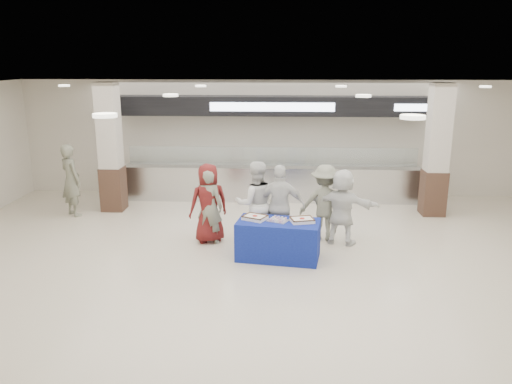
# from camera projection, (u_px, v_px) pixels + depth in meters

# --- Properties ---
(ground) EXTENTS (14.00, 14.00, 0.00)m
(ground) POSITION_uv_depth(u_px,v_px,m) (265.00, 283.00, 8.55)
(ground) COLOR beige
(ground) RESTS_ON ground
(serving_line) EXTENTS (8.70, 0.85, 2.80)m
(serving_line) POSITION_uv_depth(u_px,v_px,m) (272.00, 158.00, 13.47)
(serving_line) COLOR silver
(serving_line) RESTS_ON ground
(column_left) EXTENTS (0.55, 0.55, 3.20)m
(column_left) POSITION_uv_depth(u_px,v_px,m) (111.00, 151.00, 12.41)
(column_left) COLOR #3A241A
(column_left) RESTS_ON ground
(column_right) EXTENTS (0.55, 0.55, 3.20)m
(column_right) POSITION_uv_depth(u_px,v_px,m) (437.00, 153.00, 12.02)
(column_right) COLOR #3A241A
(column_right) RESTS_ON ground
(display_table) EXTENTS (1.65, 1.01, 0.75)m
(display_table) POSITION_uv_depth(u_px,v_px,m) (278.00, 240.00, 9.54)
(display_table) COLOR navy
(display_table) RESTS_ON ground
(sheet_cake_left) EXTENTS (0.52, 0.48, 0.09)m
(sheet_cake_left) POSITION_uv_depth(u_px,v_px,m) (255.00, 217.00, 9.54)
(sheet_cake_left) COLOR white
(sheet_cake_left) RESTS_ON display_table
(sheet_cake_right) EXTENTS (0.49, 0.42, 0.09)m
(sheet_cake_right) POSITION_uv_depth(u_px,v_px,m) (302.00, 220.00, 9.39)
(sheet_cake_right) COLOR white
(sheet_cake_right) RESTS_ON display_table
(cupcake_tray) EXTENTS (0.45, 0.41, 0.06)m
(cupcake_tray) POSITION_uv_depth(u_px,v_px,m) (278.00, 219.00, 9.45)
(cupcake_tray) COLOR silver
(cupcake_tray) RESTS_ON display_table
(civilian_maroon) EXTENTS (0.96, 0.82, 1.67)m
(civilian_maroon) POSITION_uv_depth(u_px,v_px,m) (209.00, 203.00, 10.34)
(civilian_maroon) COLOR maroon
(civilian_maroon) RESTS_ON ground
(soldier_a) EXTENTS (0.66, 0.52, 1.57)m
(soldier_a) POSITION_uv_depth(u_px,v_px,m) (209.00, 206.00, 10.29)
(soldier_a) COLOR slate
(soldier_a) RESTS_ON ground
(chef_tall) EXTENTS (0.97, 0.83, 1.75)m
(chef_tall) POSITION_uv_depth(u_px,v_px,m) (256.00, 203.00, 10.17)
(chef_tall) COLOR white
(chef_tall) RESTS_ON ground
(chef_short) EXTENTS (1.00, 0.42, 1.71)m
(chef_short) POSITION_uv_depth(u_px,v_px,m) (280.00, 206.00, 10.04)
(chef_short) COLOR white
(chef_short) RESTS_ON ground
(soldier_b) EXTENTS (1.10, 0.71, 1.62)m
(soldier_b) POSITION_uv_depth(u_px,v_px,m) (325.00, 203.00, 10.45)
(soldier_b) COLOR slate
(soldier_b) RESTS_ON ground
(civilian_white) EXTENTS (1.55, 0.91, 1.59)m
(civilian_white) POSITION_uv_depth(u_px,v_px,m) (342.00, 207.00, 10.21)
(civilian_white) COLOR white
(civilian_white) RESTS_ON ground
(soldier_bg) EXTENTS (0.77, 0.74, 1.77)m
(soldier_bg) POSITION_uv_depth(u_px,v_px,m) (71.00, 180.00, 12.11)
(soldier_bg) COLOR slate
(soldier_bg) RESTS_ON ground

